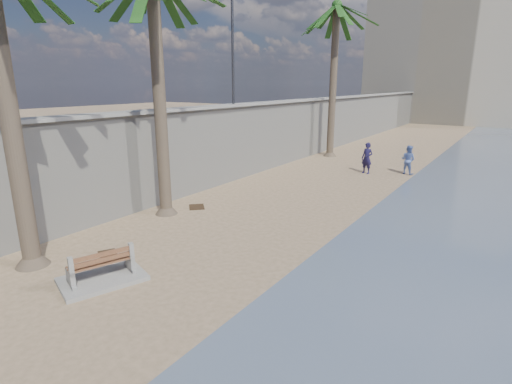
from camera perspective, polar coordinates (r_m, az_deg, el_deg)
The scene contains 11 objects.
ground_plane at distance 8.41m, azimuth -25.95°, elevation -19.20°, with size 140.00×140.00×0.00m, color #997C5E.
seawall at distance 26.04m, azimuth 7.41°, elevation 8.98°, with size 0.45×70.00×3.50m, color gray.
wall_cap at distance 25.91m, azimuth 7.55°, elevation 12.94°, with size 0.80×70.00×0.12m, color gray.
end_building at distance 55.86m, azimuth 26.30°, elevation 16.29°, with size 18.00×12.00×14.00m, color #B7AA93.
bench_far at distance 10.25m, azimuth -21.23°, elevation -10.06°, with size 1.83×2.19×0.78m.
palm_back at distance 26.26m, azimuth 11.47°, elevation 24.34°, with size 5.00×5.00×9.88m.
streetlight at distance 19.11m, azimuth -3.37°, elevation 21.55°, with size 0.28×0.28×5.12m.
person_a at distance 21.45m, azimuth 15.59°, elevation 5.00°, with size 0.67×0.45×1.85m, color #1A163C.
person_b at distance 21.99m, azimuth 20.91°, elevation 4.53°, with size 0.80×0.62×1.65m, color #5268A9.
debris_c at distance 15.31m, azimuth -8.47°, elevation -2.12°, with size 0.69×0.55×0.03m, color #382616.
debris_d at distance 11.83m, azimuth -20.42°, elevation -8.28°, with size 0.57×0.46×0.03m, color #382616.
Camera 1 is at (6.31, -3.19, 4.55)m, focal length 28.00 mm.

